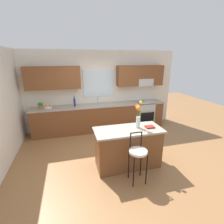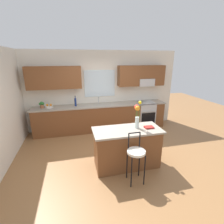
{
  "view_description": "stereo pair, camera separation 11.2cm",
  "coord_description": "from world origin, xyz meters",
  "px_view_note": "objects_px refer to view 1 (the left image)",
  "views": [
    {
      "loc": [
        -1.04,
        -3.7,
        2.4
      ],
      "look_at": [
        0.09,
        0.55,
        1.0
      ],
      "focal_mm": 26.56,
      "sensor_mm": 36.0,
      "label": 1
    },
    {
      "loc": [
        -0.93,
        -3.72,
        2.4
      ],
      "look_at": [
        0.09,
        0.55,
        1.0
      ],
      "focal_mm": 26.56,
      "sensor_mm": 36.0,
      "label": 2
    }
  ],
  "objects_px": {
    "oven_range": "(144,114)",
    "potted_plant_small": "(40,105)",
    "kitchen_island": "(128,147)",
    "fruit_bowl_oranges": "(48,107)",
    "cookbook": "(150,127)",
    "bottle_olive_oil": "(75,102)",
    "bar_stool_near": "(138,154)",
    "flower_vase": "(138,113)"
  },
  "relations": [
    {
      "from": "oven_range",
      "to": "potted_plant_small",
      "type": "bearing_deg",
      "value": 179.6
    },
    {
      "from": "oven_range",
      "to": "bottle_olive_oil",
      "type": "xyz_separation_m",
      "value": [
        -2.5,
        0.02,
        0.6
      ]
    },
    {
      "from": "bottle_olive_oil",
      "to": "flower_vase",
      "type": "bearing_deg",
      "value": -59.48
    },
    {
      "from": "bar_stool_near",
      "to": "bottle_olive_oil",
      "type": "height_order",
      "value": "bottle_olive_oil"
    },
    {
      "from": "oven_range",
      "to": "bar_stool_near",
      "type": "height_order",
      "value": "bar_stool_near"
    },
    {
      "from": "flower_vase",
      "to": "fruit_bowl_oranges",
      "type": "distance_m",
      "value": 3.06
    },
    {
      "from": "bar_stool_near",
      "to": "flower_vase",
      "type": "xyz_separation_m",
      "value": [
        0.23,
        0.59,
        0.62
      ]
    },
    {
      "from": "cookbook",
      "to": "bottle_olive_oil",
      "type": "distance_m",
      "value": 2.74
    },
    {
      "from": "flower_vase",
      "to": "fruit_bowl_oranges",
      "type": "relative_size",
      "value": 2.6
    },
    {
      "from": "cookbook",
      "to": "fruit_bowl_oranges",
      "type": "xyz_separation_m",
      "value": [
        -2.39,
        2.25,
        0.02
      ]
    },
    {
      "from": "kitchen_island",
      "to": "potted_plant_small",
      "type": "height_order",
      "value": "potted_plant_small"
    },
    {
      "from": "bar_stool_near",
      "to": "cookbook",
      "type": "xyz_separation_m",
      "value": [
        0.5,
        0.52,
        0.3
      ]
    },
    {
      "from": "oven_range",
      "to": "kitchen_island",
      "type": "relative_size",
      "value": 0.6
    },
    {
      "from": "kitchen_island",
      "to": "fruit_bowl_oranges",
      "type": "bearing_deg",
      "value": 130.37
    },
    {
      "from": "cookbook",
      "to": "bottle_olive_oil",
      "type": "xyz_separation_m",
      "value": [
        -1.56,
        2.25,
        0.13
      ]
    },
    {
      "from": "kitchen_island",
      "to": "flower_vase",
      "type": "bearing_deg",
      "value": 8.98
    },
    {
      "from": "bottle_olive_oil",
      "to": "potted_plant_small",
      "type": "bearing_deg",
      "value": 179.99
    },
    {
      "from": "flower_vase",
      "to": "cookbook",
      "type": "distance_m",
      "value": 0.43
    },
    {
      "from": "bar_stool_near",
      "to": "bottle_olive_oil",
      "type": "relative_size",
      "value": 2.99
    },
    {
      "from": "bar_stool_near",
      "to": "fruit_bowl_oranges",
      "type": "relative_size",
      "value": 4.34
    },
    {
      "from": "oven_range",
      "to": "flower_vase",
      "type": "relative_size",
      "value": 1.47
    },
    {
      "from": "flower_vase",
      "to": "potted_plant_small",
      "type": "height_order",
      "value": "flower_vase"
    },
    {
      "from": "kitchen_island",
      "to": "flower_vase",
      "type": "height_order",
      "value": "flower_vase"
    },
    {
      "from": "flower_vase",
      "to": "bottle_olive_oil",
      "type": "bearing_deg",
      "value": 120.52
    },
    {
      "from": "oven_range",
      "to": "potted_plant_small",
      "type": "relative_size",
      "value": 4.3
    },
    {
      "from": "kitchen_island",
      "to": "cookbook",
      "type": "relative_size",
      "value": 7.63
    },
    {
      "from": "kitchen_island",
      "to": "potted_plant_small",
      "type": "distance_m",
      "value": 3.11
    },
    {
      "from": "potted_plant_small",
      "to": "oven_range",
      "type": "bearing_deg",
      "value": -0.4
    },
    {
      "from": "oven_range",
      "to": "potted_plant_small",
      "type": "xyz_separation_m",
      "value": [
        -3.54,
        0.02,
        0.58
      ]
    },
    {
      "from": "kitchen_island",
      "to": "fruit_bowl_oranges",
      "type": "distance_m",
      "value": 2.96
    },
    {
      "from": "flower_vase",
      "to": "potted_plant_small",
      "type": "relative_size",
      "value": 2.92
    },
    {
      "from": "oven_range",
      "to": "potted_plant_small",
      "type": "distance_m",
      "value": 3.59
    },
    {
      "from": "cookbook",
      "to": "bottle_olive_oil",
      "type": "relative_size",
      "value": 0.57
    },
    {
      "from": "fruit_bowl_oranges",
      "to": "potted_plant_small",
      "type": "xyz_separation_m",
      "value": [
        -0.21,
        0.0,
        0.07
      ]
    },
    {
      "from": "fruit_bowl_oranges",
      "to": "bottle_olive_oil",
      "type": "height_order",
      "value": "bottle_olive_oil"
    },
    {
      "from": "bar_stool_near",
      "to": "potted_plant_small",
      "type": "xyz_separation_m",
      "value": [
        -2.1,
        2.78,
        0.4
      ]
    },
    {
      "from": "cookbook",
      "to": "fruit_bowl_oranges",
      "type": "relative_size",
      "value": 0.83
    },
    {
      "from": "bottle_olive_oil",
      "to": "kitchen_island",
      "type": "bearing_deg",
      "value": -64.53
    },
    {
      "from": "kitchen_island",
      "to": "bottle_olive_oil",
      "type": "relative_size",
      "value": 4.37
    },
    {
      "from": "fruit_bowl_oranges",
      "to": "potted_plant_small",
      "type": "height_order",
      "value": "potted_plant_small"
    },
    {
      "from": "oven_range",
      "to": "cookbook",
      "type": "xyz_separation_m",
      "value": [
        -0.94,
        -2.23,
        0.48
      ]
    },
    {
      "from": "bar_stool_near",
      "to": "cookbook",
      "type": "height_order",
      "value": "bar_stool_near"
    }
  ]
}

